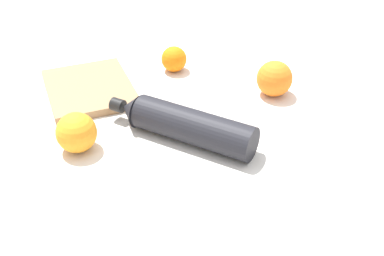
{
  "coord_description": "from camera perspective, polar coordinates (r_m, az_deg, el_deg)",
  "views": [
    {
      "loc": [
        0.62,
        -0.52,
        0.57
      ],
      "look_at": [
        0.03,
        -0.0,
        0.03
      ],
      "focal_mm": 45.92,
      "sensor_mm": 36.0,
      "label": 1
    }
  ],
  "objects": [
    {
      "name": "ground_plane",
      "position": [
        0.99,
        -1.09,
        -0.71
      ],
      "size": [
        2.4,
        2.4,
        0.0
      ],
      "primitive_type": "plane",
      "color": "silver"
    },
    {
      "name": "water_bottle",
      "position": [
        0.96,
        -1.12,
        0.35
      ],
      "size": [
        0.31,
        0.16,
        0.07
      ],
      "rotation": [
        0.0,
        0.0,
        3.49
      ],
      "color": "black",
      "rests_on": "ground_plane"
    },
    {
      "name": "orange_1",
      "position": [
        0.95,
        -13.28,
        -0.52
      ],
      "size": [
        0.08,
        0.08,
        0.08
      ],
      "primitive_type": "sphere",
      "color": "orange",
      "rests_on": "ground_plane"
    },
    {
      "name": "orange_2",
      "position": [
        1.21,
        -2.11,
        8.0
      ],
      "size": [
        0.06,
        0.06,
        0.06
      ],
      "primitive_type": "sphere",
      "color": "orange",
      "rests_on": "ground_plane"
    },
    {
      "name": "orange_0",
      "position": [
        1.12,
        9.56,
        5.68
      ],
      "size": [
        0.08,
        0.08,
        0.08
      ],
      "primitive_type": "sphere",
      "color": "orange",
      "rests_on": "ground_plane"
    },
    {
      "name": "cutting_board",
      "position": [
        1.15,
        -11.83,
        4.51
      ],
      "size": [
        0.28,
        0.25,
        0.02
      ],
      "primitive_type": "cube",
      "rotation": [
        0.0,
        0.0,
        -0.35
      ],
      "color": "#99724C",
      "rests_on": "ground_plane"
    }
  ]
}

